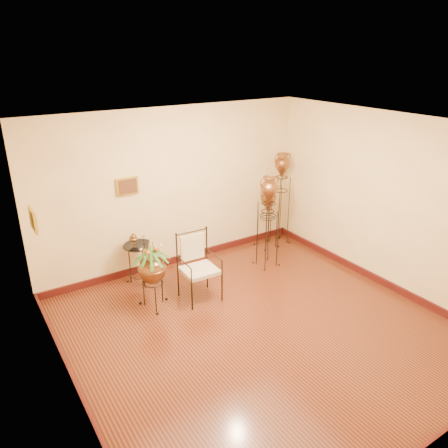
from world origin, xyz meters
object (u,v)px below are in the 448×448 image
side_table (139,263)px  planter_urn (152,267)px  armchair (200,268)px  amphora_mid (268,221)px  amphora_tall (280,198)px

side_table → planter_urn: bearing=-97.8°
planter_urn → side_table: bearing=82.2°
planter_urn → armchair: bearing=-14.2°
planter_urn → armchair: size_ratio=1.11×
armchair → side_table: armchair is taller
amphora_mid → armchair: size_ratio=1.57×
armchair → amphora_tall: bearing=24.4°
amphora_tall → planter_urn: bearing=-165.4°
amphora_mid → armchair: (-1.58, -0.35, -0.31)m
amphora_tall → amphora_mid: amphora_tall is taller
amphora_mid → side_table: amphora_mid is taller
amphora_tall → armchair: 2.61m
planter_urn → side_table: planter_urn is taller
amphora_tall → armchair: bearing=-157.6°
amphora_tall → planter_urn: amphora_tall is taller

